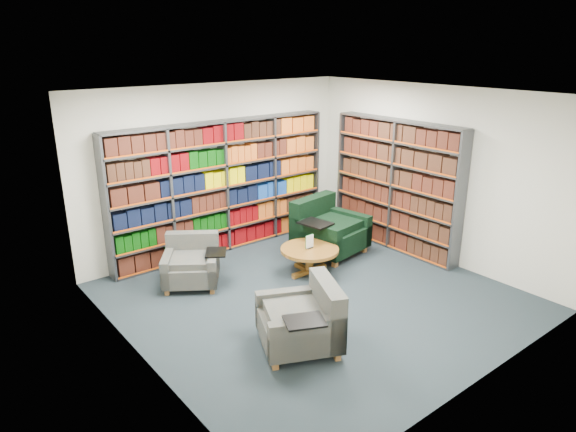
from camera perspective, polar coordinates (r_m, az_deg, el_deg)
room_shell at (r=6.80m, az=3.15°, el=1.53°), size 5.02×5.02×2.82m
bookshelf_back at (r=8.70m, az=-7.18°, el=3.18°), size 4.00×0.28×2.20m
bookshelf_right at (r=8.91m, az=11.88°, el=3.31°), size 0.28×2.50×2.20m
chair_teal_left at (r=7.77m, az=-10.62°, el=-5.29°), size 1.08×1.08×0.71m
chair_green_right at (r=8.74m, az=4.23°, el=-1.67°), size 1.27×1.16×0.91m
chair_teal_front at (r=6.10m, az=2.00°, el=-11.65°), size 1.16×1.18×0.80m
coffee_table at (r=7.90m, az=2.42°, el=-4.16°), size 0.89×0.89×0.63m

